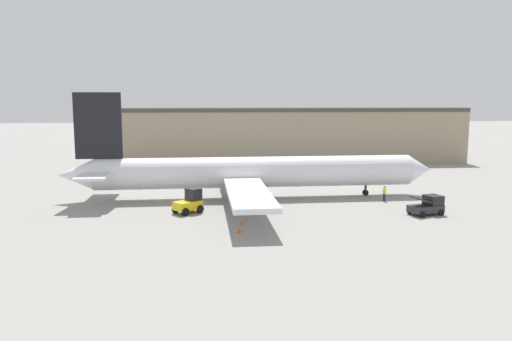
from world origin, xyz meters
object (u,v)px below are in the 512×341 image
Objects in this scene: safety_cone_far at (242,222)px; safety_cone_near at (239,230)px; belt_loader_truck at (428,205)px; baggage_tug at (190,202)px; airplane at (246,172)px; ground_crew_worker at (384,193)px.

safety_cone_near is at bearing -98.72° from safety_cone_far.
belt_loader_truck reaches higher than safety_cone_near.
baggage_tug reaches higher than safety_cone_near.
safety_cone_far is at bearing -97.10° from airplane.
safety_cone_far is (-1.41, -12.53, -2.77)m from airplane.
belt_loader_truck is 19.06m from safety_cone_far.
safety_cone_near is (4.52, -8.29, -0.84)m from baggage_tug.
ground_crew_worker is at bearing 89.54° from belt_loader_truck.
ground_crew_worker reaches higher than safety_cone_far.
baggage_tug is 5.94× the size of safety_cone_far.
airplane reaches higher than baggage_tug.
ground_crew_worker is 3.27× the size of safety_cone_near.
baggage_tug reaches higher than ground_crew_worker.
airplane is at bearing 83.15° from safety_cone_near.
airplane reaches higher than safety_cone_far.
safety_cone_near is 2.94m from safety_cone_far.
airplane is 9.77m from baggage_tug.
safety_cone_far is (-16.92, -9.21, -0.68)m from ground_crew_worker.
ground_crew_worker is 22.22m from baggage_tug.
airplane is 79.68× the size of safety_cone_near.
ground_crew_worker is at bearing -12.76° from airplane.
baggage_tug is 7.37m from safety_cone_far.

